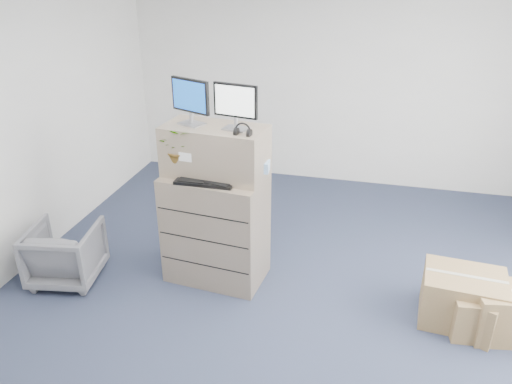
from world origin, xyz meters
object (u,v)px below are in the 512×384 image
water_bottle (223,164)px  potted_plant (181,153)px  filing_cabinet_lower (216,228)px  monitor_left (190,99)px  keyboard (205,181)px  monitor_right (235,104)px  office_chair (65,251)px

water_bottle → potted_plant: potted_plant is taller
filing_cabinet_lower → water_bottle: water_bottle is taller
monitor_left → keyboard: size_ratio=0.77×
monitor_right → water_bottle: (-0.13, 0.00, -0.60)m
monitor_right → water_bottle: bearing=-170.1°
water_bottle → monitor_right: bearing=-1.0°
keyboard → potted_plant: 0.37m
keyboard → water_bottle: (0.12, 0.18, 0.12)m
filing_cabinet_lower → office_chair: filing_cabinet_lower is taller
monitor_left → monitor_right: size_ratio=1.02×
keyboard → water_bottle: size_ratio=2.12×
filing_cabinet_lower → keyboard: bearing=-94.5°
filing_cabinet_lower → keyboard: keyboard is taller
filing_cabinet_lower → potted_plant: potted_plant is taller
water_bottle → monitor_left: bearing=172.6°
monitor_right → office_chair: monitor_right is taller
filing_cabinet_lower → monitor_right: (0.23, 0.01, 1.31)m
potted_plant → office_chair: potted_plant is taller
filing_cabinet_lower → water_bottle: bearing=15.8°
filing_cabinet_lower → potted_plant: (-0.30, -0.05, 0.81)m
monitor_left → office_chair: (-1.28, -0.50, -1.55)m
filing_cabinet_lower → office_chair: size_ratio=1.68×
monitor_left → water_bottle: 0.69m
monitor_right → office_chair: (-1.73, -0.45, -1.54)m
monitor_right → office_chair: 2.36m
office_chair → monitor_left: bearing=-168.2°
potted_plant → keyboard: bearing=-21.8°
monitor_left → keyboard: bearing=-25.9°
monitor_right → potted_plant: (-0.53, -0.07, -0.50)m
filing_cabinet_lower → monitor_right: monitor_right is taller
filing_cabinet_lower → monitor_left: (-0.22, 0.06, 1.32)m
monitor_left → monitor_right: 0.45m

